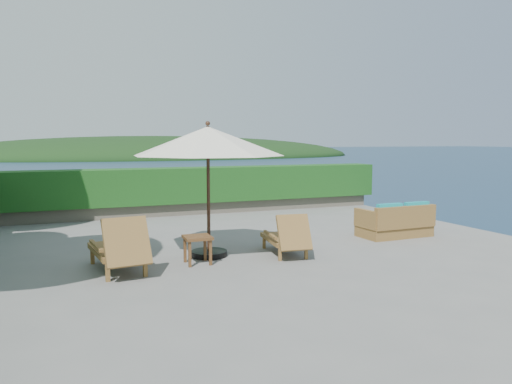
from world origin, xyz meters
name	(u,v)px	position (x,y,z in m)	size (l,w,h in m)	color
ground	(257,255)	(0.00, 0.00, 0.00)	(12.00, 12.00, 0.00)	gray
foundation	(257,334)	(0.00, 0.00, -1.55)	(12.00, 12.00, 3.00)	#5E544B
offshore_island	(156,157)	(25.00, 140.00, -3.00)	(126.00, 57.60, 12.60)	black
planter_wall_far	(184,208)	(0.00, 5.60, 0.18)	(12.00, 0.60, 0.36)	#696254
hedge_far	(184,185)	(0.00, 5.60, 0.85)	(12.40, 0.90, 1.00)	#124113
patio_umbrella	(208,142)	(-0.88, 0.22, 2.11)	(3.48, 3.48, 2.49)	black
lounge_left	(119,248)	(-2.56, -0.30, 0.40)	(0.86, 1.74, 0.96)	brown
lounge_right	(286,237)	(0.49, -0.24, 0.35)	(0.77, 1.49, 0.82)	brown
side_table	(197,241)	(-1.23, -0.25, 0.41)	(0.48, 0.48, 0.49)	brown
wicker_loveseat	(396,223)	(3.53, 0.46, 0.31)	(1.64, 0.88, 0.79)	brown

